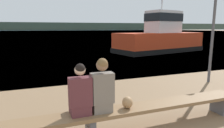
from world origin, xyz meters
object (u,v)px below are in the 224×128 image
object	(u,v)px
person_right	(102,89)
tugboat_red	(160,39)
person_left	(80,94)
shopping_bag	(127,102)
deck_lamp_post	(213,25)
bench_main	(90,118)

from	to	relation	value
person_right	tugboat_red	world-z (taller)	tugboat_red
person_left	shopping_bag	size ratio (longest dim) A/B	4.06
person_right	deck_lamp_post	distance (m)	5.78
shopping_bag	deck_lamp_post	bearing A→B (deg)	26.83
tugboat_red	deck_lamp_post	distance (m)	10.35
bench_main	person_right	xyz separation A→B (m)	(0.24, 0.01, 0.55)
shopping_bag	tugboat_red	bearing A→B (deg)	53.74
person_left	deck_lamp_post	world-z (taller)	deck_lamp_post
person_left	person_right	bearing A→B (deg)	-0.51
bench_main	person_left	distance (m)	0.53
bench_main	tugboat_red	world-z (taller)	tugboat_red
person_left	deck_lamp_post	bearing A→B (deg)	22.58
person_left	deck_lamp_post	xyz separation A→B (m)	(5.56, 2.31, 1.30)
tugboat_red	shopping_bag	bearing A→B (deg)	131.26
bench_main	person_left	world-z (taller)	person_left
bench_main	shopping_bag	world-z (taller)	shopping_bag
person_right	deck_lamp_post	world-z (taller)	deck_lamp_post
deck_lamp_post	shopping_bag	bearing A→B (deg)	-153.17
bench_main	tugboat_red	xyz separation A→B (m)	(9.43, 11.79, 0.71)
person_right	shopping_bag	xyz separation A→B (m)	(0.54, -0.02, -0.34)
person_left	shopping_bag	bearing A→B (deg)	-1.16
deck_lamp_post	person_left	bearing A→B (deg)	-157.42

